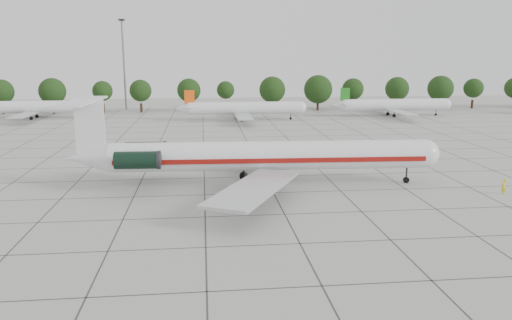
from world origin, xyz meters
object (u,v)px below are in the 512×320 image
Objects in this scene: bg_airliner_b at (36,107)px; bg_airliner_c at (245,108)px; ground_crew at (503,186)px; main_airliner at (250,156)px; floodlight_mast at (124,60)px; bg_airliner_d at (394,105)px.

bg_airliner_c is at bearing -9.27° from bg_airliner_b.
bg_airliner_b reaches higher than ground_crew.
bg_airliner_b is (-46.72, 70.11, -0.86)m from main_airliner.
main_airliner is at bearing -46.13° from ground_crew.
floodlight_mast reaches higher than main_airliner.
main_airliner is at bearing -72.68° from floodlight_mast.
bg_airliner_d is 75.88m from floodlight_mast.
floodlight_mast reaches higher than bg_airliner_d.
main_airliner is 93.27m from floodlight_mast.
floodlight_mast is (-56.30, 95.29, 13.38)m from ground_crew.
bg_airliner_c is at bearing 88.01° from main_airliner.
floodlight_mast is at bearing 109.55° from main_airliner.
bg_airliner_d is (90.63, -4.38, 0.00)m from bg_airliner_b.
main_airliner is at bearing -123.74° from bg_airliner_d.
ground_crew is 72.72m from bg_airliner_c.
bg_airliner_d is at bearing -134.61° from ground_crew.
bg_airliner_c is (-24.15, 68.56, 2.01)m from ground_crew.
bg_airliner_c is at bearing -103.37° from ground_crew.
main_airliner is 25.29× the size of ground_crew.
bg_airliner_c is 1.11× the size of floodlight_mast.
main_airliner is 1.61× the size of bg_airliner_b.
bg_airliner_b is 1.00× the size of bg_airliner_d.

